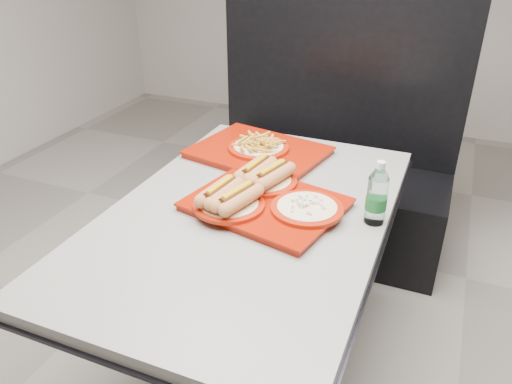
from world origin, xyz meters
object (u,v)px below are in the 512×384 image
at_px(booth_bench, 327,171).
at_px(tray_near, 262,196).
at_px(water_bottle, 377,197).
at_px(diner_table, 249,250).
at_px(tray_far, 259,149).

bearing_deg(booth_bench, tray_near, -88.46).
xyz_separation_m(booth_bench, water_bottle, (0.41, -1.00, 0.44)).
relative_size(diner_table, tray_far, 2.41).
distance_m(diner_table, water_bottle, 0.49).
bearing_deg(booth_bench, water_bottle, -67.96).
bearing_deg(tray_far, diner_table, -71.97).
relative_size(diner_table, booth_bench, 1.05).
distance_m(tray_far, water_bottle, 0.65).
bearing_deg(diner_table, tray_far, 108.03).
bearing_deg(water_bottle, booth_bench, 112.04).
height_order(tray_near, tray_far, tray_near).
bearing_deg(tray_far, water_bottle, -31.94).
xyz_separation_m(booth_bench, tray_near, (0.03, -1.05, 0.39)).
distance_m(booth_bench, tray_near, 1.12).
relative_size(tray_far, water_bottle, 2.71).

